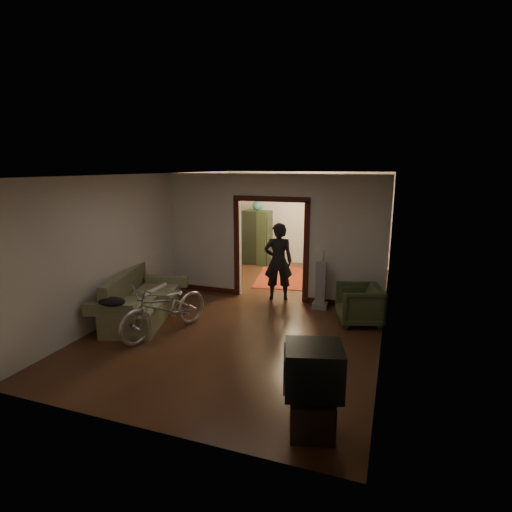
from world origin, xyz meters
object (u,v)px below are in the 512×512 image
at_px(armchair, 359,305).
at_px(desk, 340,257).
at_px(person, 278,262).
at_px(bicycle, 165,308).
at_px(locker, 257,237).
at_px(sofa, 142,297).

relative_size(armchair, desk, 0.81).
height_order(person, desk, person).
distance_m(bicycle, locker, 5.55).
distance_m(bicycle, person, 2.89).
bearing_deg(sofa, bicycle, -43.73).
height_order(bicycle, locker, locker).
bearing_deg(bicycle, locker, 111.33).
xyz_separation_m(armchair, person, (-1.87, 0.85, 0.50)).
distance_m(armchair, desk, 4.12).
bearing_deg(person, bicycle, 42.41).
xyz_separation_m(sofa, person, (2.16, 2.09, 0.41)).
bearing_deg(sofa, armchair, 1.67).
height_order(sofa, person, person).
xyz_separation_m(armchair, locker, (-3.41, 3.87, 0.45)).
bearing_deg(bicycle, sofa, 171.10).
height_order(locker, desk, locker).
relative_size(sofa, desk, 1.98).
relative_size(sofa, bicycle, 1.07).
height_order(bicycle, desk, bicycle).
xyz_separation_m(sofa, bicycle, (0.80, -0.43, 0.03)).
relative_size(armchair, person, 0.47).
height_order(sofa, locker, locker).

